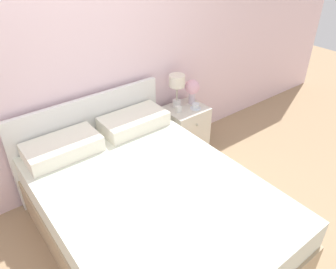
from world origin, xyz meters
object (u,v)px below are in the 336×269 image
(nightstand, at_px, (185,130))
(flower_vase, at_px, (192,89))
(table_lamp, at_px, (177,84))
(alarm_clock, at_px, (178,109))
(bed, at_px, (148,208))
(teacup, at_px, (196,106))

(nightstand, xyz_separation_m, flower_vase, (0.14, 0.05, 0.47))
(table_lamp, height_order, alarm_clock, table_lamp)
(bed, xyz_separation_m, flower_vase, (1.21, 0.84, 0.44))
(table_lamp, bearing_deg, nightstand, -56.33)
(bed, bearing_deg, teacup, 31.68)
(alarm_clock, bearing_deg, bed, -141.05)
(teacup, distance_m, alarm_clock, 0.21)
(flower_vase, bearing_deg, alarm_clock, -164.76)
(bed, relative_size, teacup, 17.33)
(nightstand, height_order, table_lamp, table_lamp)
(bed, xyz_separation_m, teacup, (1.15, 0.71, 0.29))
(flower_vase, height_order, alarm_clock, flower_vase)
(nightstand, relative_size, alarm_clock, 8.03)
(nightstand, distance_m, table_lamp, 0.57)
(nightstand, relative_size, flower_vase, 2.02)
(table_lamp, bearing_deg, flower_vase, -11.05)
(nightstand, xyz_separation_m, teacup, (0.08, -0.08, 0.32))
(nightstand, height_order, teacup, teacup)
(alarm_clock, bearing_deg, table_lamp, 59.99)
(table_lamp, height_order, flower_vase, table_lamp)
(bed, relative_size, flower_vase, 7.47)
(bed, height_order, flower_vase, bed)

